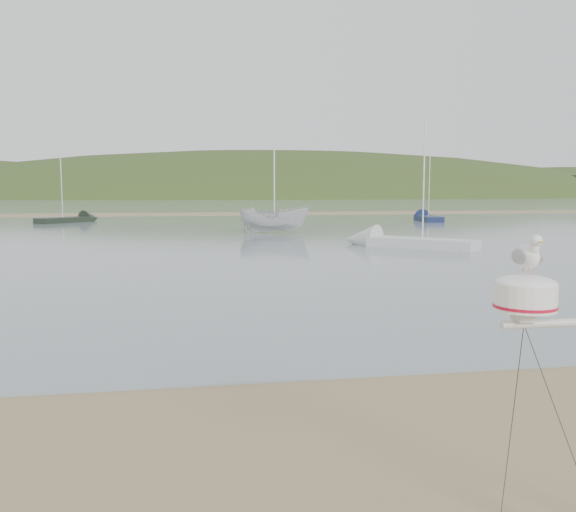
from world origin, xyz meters
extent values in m
cube|color=slate|center=(0.00, 132.00, 0.02)|extent=(560.00, 256.00, 0.04)
cube|color=olive|center=(0.00, 70.00, 0.07)|extent=(560.00, 7.00, 0.07)
ellipsoid|color=#293B18|center=(40.00, 235.00, -22.00)|extent=(400.00, 180.00, 80.00)
cube|color=silver|center=(-36.00, 196.00, 4.00)|extent=(8.40, 6.30, 8.00)
cube|color=silver|center=(-10.00, 196.00, 4.00)|extent=(8.40, 6.30, 8.00)
cube|color=silver|center=(16.00, 196.00, 4.00)|extent=(8.40, 6.30, 8.00)
cube|color=silver|center=(42.00, 196.00, 4.00)|extent=(8.40, 6.30, 8.00)
cube|color=silver|center=(68.00, 196.00, 4.00)|extent=(8.40, 6.30, 8.00)
cube|color=silver|center=(94.00, 196.00, 4.00)|extent=(8.40, 6.30, 8.00)
cube|color=silver|center=(120.00, 196.00, 4.00)|extent=(8.40, 6.30, 8.00)
cylinder|color=silver|center=(4.16, -1.37, 2.13)|extent=(1.20, 0.06, 0.06)
cube|color=silver|center=(3.74, -1.37, 2.20)|extent=(0.15, 0.15, 0.08)
cylinder|color=white|center=(3.74, -1.37, 2.34)|extent=(0.46, 0.46, 0.20)
cylinder|color=red|center=(3.74, -1.37, 2.27)|extent=(0.47, 0.47, 0.02)
ellipsoid|color=white|center=(3.74, -1.37, 2.44)|extent=(0.46, 0.46, 0.13)
cylinder|color=tan|center=(3.72, -1.37, 2.54)|extent=(0.01, 0.01, 0.06)
cylinder|color=tan|center=(3.76, -1.37, 2.54)|extent=(0.01, 0.01, 0.06)
ellipsoid|color=white|center=(3.74, -1.37, 2.64)|extent=(0.16, 0.25, 0.18)
ellipsoid|color=#989B9F|center=(3.67, -1.38, 2.65)|extent=(0.05, 0.20, 0.12)
ellipsoid|color=#989B9F|center=(3.81, -1.38, 2.65)|extent=(0.05, 0.20, 0.12)
cone|color=white|center=(3.74, -1.24, 2.62)|extent=(0.08, 0.07, 0.08)
ellipsoid|color=white|center=(3.74, -1.46, 2.72)|extent=(0.07, 0.07, 0.11)
sphere|color=white|center=(3.74, -1.49, 2.77)|extent=(0.09, 0.09, 0.09)
cone|color=gold|center=(3.74, -1.53, 2.77)|extent=(0.02, 0.05, 0.02)
imported|color=silver|center=(7.52, 36.83, 2.53)|extent=(2.35, 2.31, 4.97)
cube|color=black|center=(-9.65, 52.82, 0.29)|extent=(4.56, 4.96, 0.50)
cone|color=black|center=(-7.53, 55.31, 0.29)|extent=(2.41, 2.43, 1.64)
cylinder|color=silver|center=(-9.65, 52.82, 3.35)|extent=(0.08, 0.08, 5.63)
cube|color=silver|center=(13.58, 24.67, 0.29)|extent=(5.36, 5.26, 0.50)
cone|color=silver|center=(10.96, 27.20, 0.29)|extent=(2.70, 2.69, 1.82)
cylinder|color=silver|center=(13.58, 24.67, 3.67)|extent=(0.08, 0.08, 6.26)
cube|color=#121C40|center=(24.45, 49.85, 0.29)|extent=(2.35, 5.34, 0.50)
cone|color=#121C40|center=(24.91, 53.12, 0.29)|extent=(1.89, 2.02, 1.65)
cylinder|color=silver|center=(24.45, 49.85, 3.38)|extent=(0.08, 0.08, 5.67)
camera|label=1|loc=(1.20, -5.54, 3.15)|focal=38.00mm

